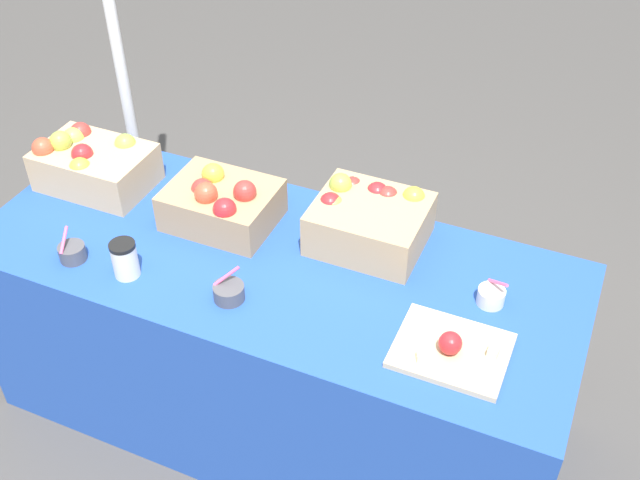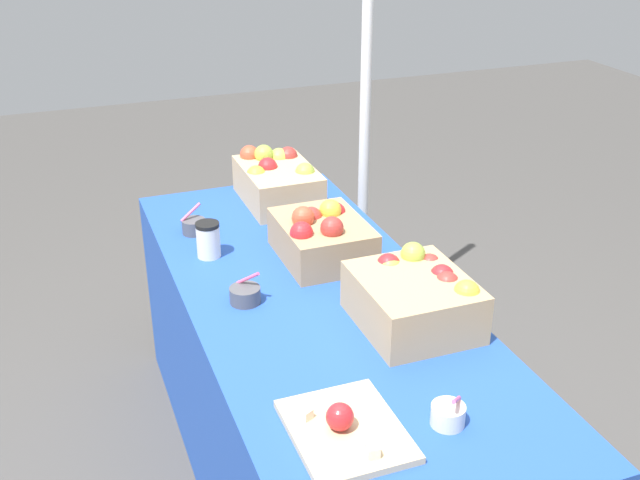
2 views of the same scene
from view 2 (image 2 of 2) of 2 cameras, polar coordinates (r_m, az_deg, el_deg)
name	(u,v)px [view 2 (image 2 of 2)]	position (r m, az deg, el deg)	size (l,w,h in m)	color
table	(317,396)	(2.54, -0.24, -11.36)	(1.90, 0.76, 0.74)	#234CAD
apple_crate_left	(277,181)	(2.97, -3.15, 4.35)	(0.38, 0.26, 0.19)	tan
apple_crate_middle	(322,236)	(2.52, 0.12, 0.28)	(0.34, 0.27, 0.18)	tan
apple_crate_right	(415,297)	(2.18, 6.93, -4.16)	(0.34, 0.29, 0.19)	tan
cutting_board_front	(345,429)	(1.81, 1.83, -13.60)	(0.30, 0.25, 0.08)	#D1B284
sample_bowl_near	(245,295)	(2.30, -5.49, -3.99)	(0.09, 0.09, 0.10)	#4C4C51
sample_bowl_mid	(448,415)	(1.85, 9.34, -12.48)	(0.08, 0.08, 0.10)	silver
sample_bowl_far	(194,226)	(2.75, -9.20, 1.02)	(0.08, 0.09, 0.10)	#4C4C51
coffee_cup	(208,240)	(2.56, -8.17, 0.02)	(0.08, 0.08, 0.12)	silver
tent_pole	(365,108)	(3.19, 3.32, 9.59)	(0.04, 0.04, 2.04)	white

